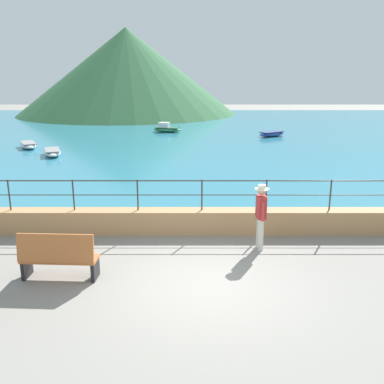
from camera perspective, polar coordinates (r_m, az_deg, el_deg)
ground_plane at (r=9.48m, az=1.77°, el=-12.48°), size 120.00×120.00×0.00m
promenade_wall at (r=12.27m, az=1.34°, el=-4.00°), size 20.00×0.56×0.70m
railing at (r=11.98m, az=1.37°, el=0.40°), size 18.44×0.04×0.90m
lake_water at (r=34.49m, az=0.49°, el=8.13°), size 64.00×44.32×0.06m
hill_main at (r=51.74m, az=-8.79°, el=15.82°), size 25.61×25.61×9.80m
bench_main at (r=9.93m, az=-17.67°, el=-8.32°), size 1.73×0.64×1.13m
person_walking at (r=11.11m, az=9.33°, el=-2.90°), size 0.38×0.57×1.75m
boat_0 at (r=25.26m, az=-18.38°, el=5.15°), size 1.63×2.47×0.36m
boat_1 at (r=34.33m, az=-3.46°, el=8.57°), size 2.46×1.50×0.76m
boat_2 at (r=32.27m, az=10.76°, el=7.76°), size 2.41×2.02×0.36m
boat_3 at (r=28.48m, az=-21.29°, el=5.98°), size 1.87×2.45×0.36m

